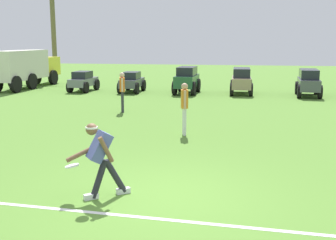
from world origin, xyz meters
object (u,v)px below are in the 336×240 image
parked_car_slot_c (187,79)px  teammate_midfield (122,88)px  box_truck (27,67)px  palm_tree_far_left (53,20)px  parked_car_slot_e (308,82)px  teammate_near_sideline (184,104)px  frisbee_thrower (100,156)px  parked_car_slot_d (241,80)px  parked_car_slot_a (83,81)px  parked_car_slot_b (132,82)px  frisbee_in_flight (72,166)px

parked_car_slot_c → teammate_midfield: bearing=-106.3°
box_truck → palm_tree_far_left: bearing=95.2°
box_truck → palm_tree_far_left: 5.71m
parked_car_slot_e → teammate_near_sideline: bearing=-117.8°
teammate_midfield → parked_car_slot_c: teammate_midfield is taller
parked_car_slot_c → frisbee_thrower: bearing=-89.1°
parked_car_slot_d → box_truck: bearing=176.3°
parked_car_slot_a → parked_car_slot_b: 2.73m
parked_car_slot_a → palm_tree_far_left: 8.13m
teammate_near_sideline → parked_car_slot_a: bearing=125.0°
parked_car_slot_a → palm_tree_far_left: (-4.25, 5.97, 3.53)m
frisbee_thrower → frisbee_in_flight: (-0.49, -0.12, -0.18)m
teammate_near_sideline → box_truck: size_ratio=0.26×
parked_car_slot_e → palm_tree_far_left: 17.58m
parked_car_slot_d → parked_car_slot_e: bearing=-6.3°
frisbee_thrower → parked_car_slot_c: (-0.23, 15.06, -0.04)m
parked_car_slot_c → box_truck: box_truck is taller
teammate_near_sideline → palm_tree_far_left: (-11.07, 15.72, 3.16)m
frisbee_in_flight → parked_car_slot_a: 16.15m
teammate_midfield → box_truck: (-7.73, 7.23, 0.29)m
parked_car_slot_b → palm_tree_far_left: palm_tree_far_left is taller
parked_car_slot_e → parked_car_slot_b: bearing=178.9°
frisbee_in_flight → parked_car_slot_d: parked_car_slot_d is taller
teammate_near_sideline → palm_tree_far_left: bearing=125.2°
teammate_midfield → palm_tree_far_left: size_ratio=0.23×
teammate_midfield → parked_car_slot_e: size_ratio=0.63×
parked_car_slot_e → parked_car_slot_d: bearing=173.7°
teammate_midfield → parked_car_slot_b: (-1.19, 6.25, -0.38)m
box_truck → palm_tree_far_left: size_ratio=0.88×
palm_tree_far_left → box_truck: bearing=-84.8°
parked_car_slot_e → palm_tree_far_left: size_ratio=0.36×
teammate_near_sideline → parked_car_slot_d: 10.16m
parked_car_slot_b → parked_car_slot_d: (5.84, 0.19, 0.16)m
frisbee_thrower → teammate_near_sideline: (0.85, 5.31, 0.15)m
parked_car_slot_b → parked_car_slot_c: (3.00, -0.07, 0.18)m
teammate_midfield → box_truck: 10.59m
parked_car_slot_a → palm_tree_far_left: size_ratio=0.33×
teammate_midfield → parked_car_slot_b: 6.38m
parked_car_slot_c → parked_car_slot_d: (2.84, 0.26, -0.02)m
parked_car_slot_a → frisbee_in_flight: bearing=-70.2°
parked_car_slot_c → parked_car_slot_e: 6.16m
frisbee_in_flight → parked_car_slot_b: parked_car_slot_b is taller
frisbee_in_flight → teammate_near_sideline: 5.61m
teammate_near_sideline → parked_car_slot_e: (5.07, 9.64, -0.22)m
frisbee_in_flight → parked_car_slot_c: parked_car_slot_c is taller
parked_car_slot_d → box_truck: box_truck is taller
parked_car_slot_e → parked_car_slot_c: bearing=179.0°
frisbee_thrower → parked_car_slot_e: frisbee_thrower is taller
frisbee_in_flight → parked_car_slot_b: bearing=100.2°
parked_car_slot_a → parked_car_slot_d: parked_car_slot_d is taller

